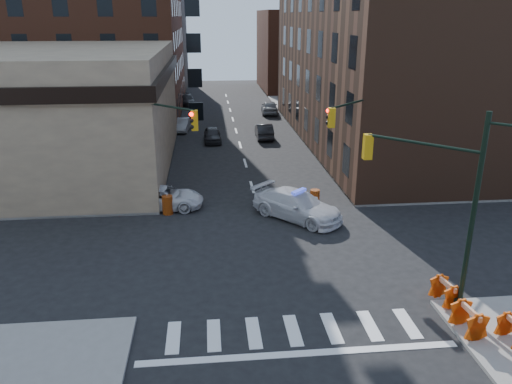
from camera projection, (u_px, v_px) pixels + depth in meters
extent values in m
plane|color=black|center=(270.00, 251.00, 25.31)|extent=(140.00, 140.00, 0.00)
cube|color=gray|center=(21.00, 125.00, 53.82)|extent=(34.00, 54.50, 0.15)
cube|color=gray|center=(430.00, 117.00, 58.14)|extent=(34.00, 54.50, 0.15)
cube|color=tan|center=(20.00, 110.00, 37.67)|extent=(22.00, 22.00, 9.00)
cube|color=#5A2D1C|center=(67.00, 8.00, 57.04)|extent=(25.00, 25.00, 24.00)
cube|color=#4A2C1D|center=(382.00, 65.00, 45.27)|extent=(14.00, 34.00, 14.00)
cube|color=brown|center=(122.00, 37.00, 79.24)|extent=(20.00, 18.00, 16.00)
cube|color=#5A2D1C|center=(312.00, 50.00, 78.98)|extent=(16.00, 16.00, 12.00)
cylinder|color=black|center=(473.00, 218.00, 18.65)|extent=(0.20, 0.20, 8.00)
cylinder|color=black|center=(459.00, 304.00, 19.91)|extent=(0.44, 0.44, 0.50)
cylinder|color=black|center=(422.00, 143.00, 19.15)|extent=(3.27, 3.27, 0.12)
cube|color=#BF8C0C|center=(368.00, 147.00, 20.66)|extent=(0.35, 0.35, 1.05)
sphere|color=#FF0C05|center=(371.00, 138.00, 20.70)|extent=(0.22, 0.22, 0.22)
sphere|color=black|center=(370.00, 145.00, 20.81)|extent=(0.22, 0.22, 0.22)
sphere|color=black|center=(370.00, 153.00, 20.93)|extent=(0.22, 0.22, 0.22)
cylinder|color=black|center=(142.00, 144.00, 29.18)|extent=(0.20, 0.20, 8.00)
cylinder|color=black|center=(147.00, 204.00, 30.44)|extent=(0.44, 0.44, 0.50)
cylinder|color=black|center=(165.00, 106.00, 27.00)|extent=(3.27, 3.27, 0.12)
cube|color=#BF8C0C|center=(195.00, 120.00, 25.83)|extent=(0.35, 0.35, 1.05)
sphere|color=#FF0C05|center=(191.00, 114.00, 25.55)|extent=(0.22, 0.22, 0.22)
sphere|color=black|center=(192.00, 121.00, 25.66)|extent=(0.22, 0.22, 0.22)
sphere|color=black|center=(192.00, 127.00, 25.77)|extent=(0.22, 0.22, 0.22)
cylinder|color=black|center=(368.00, 139.00, 30.46)|extent=(0.20, 0.20, 8.00)
cylinder|color=black|center=(364.00, 197.00, 31.72)|extent=(0.44, 0.44, 0.50)
cylinder|color=black|center=(353.00, 103.00, 27.98)|extent=(3.27, 3.27, 0.12)
cube|color=#BF8C0C|center=(331.00, 118.00, 26.51)|extent=(0.35, 0.35, 1.05)
sphere|color=#FF0C05|center=(328.00, 111.00, 26.52)|extent=(0.22, 0.22, 0.22)
sphere|color=black|center=(328.00, 117.00, 26.63)|extent=(0.22, 0.22, 0.22)
sphere|color=black|center=(328.00, 123.00, 26.74)|extent=(0.22, 0.22, 0.22)
cylinder|color=black|center=(312.00, 119.00, 49.90)|extent=(0.24, 0.24, 2.60)
sphere|color=brown|center=(313.00, 99.00, 49.21)|extent=(3.00, 3.00, 3.00)
cylinder|color=black|center=(298.00, 106.00, 57.40)|extent=(0.24, 0.24, 2.60)
sphere|color=brown|center=(298.00, 88.00, 56.71)|extent=(3.00, 3.00, 3.00)
imported|color=silver|center=(297.00, 205.00, 29.10)|extent=(5.56, 5.67, 1.64)
imported|color=silver|center=(164.00, 198.00, 30.73)|extent=(5.07, 2.68, 1.36)
imported|color=black|center=(212.00, 135.00, 46.82)|extent=(1.66, 3.95, 1.34)
imported|color=gray|center=(182.00, 125.00, 51.26)|extent=(1.81, 4.04, 1.29)
imported|color=black|center=(187.00, 100.00, 66.14)|extent=(2.39, 4.80, 1.34)
imported|color=black|center=(264.00, 131.00, 48.18)|extent=(1.58, 4.38, 1.44)
imported|color=gray|center=(270.00, 107.00, 60.14)|extent=(2.23, 4.80, 1.59)
imported|color=black|center=(96.00, 198.00, 29.66)|extent=(0.78, 0.74, 1.79)
imported|color=black|center=(67.00, 194.00, 30.23)|extent=(0.88, 0.69, 1.80)
imported|color=#1D212B|center=(104.00, 179.00, 32.69)|extent=(1.25, 0.81, 1.97)
cylinder|color=orange|center=(315.00, 198.00, 31.09)|extent=(0.68, 0.68, 1.07)
cylinder|color=red|center=(168.00, 205.00, 29.85)|extent=(0.66, 0.66, 1.14)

